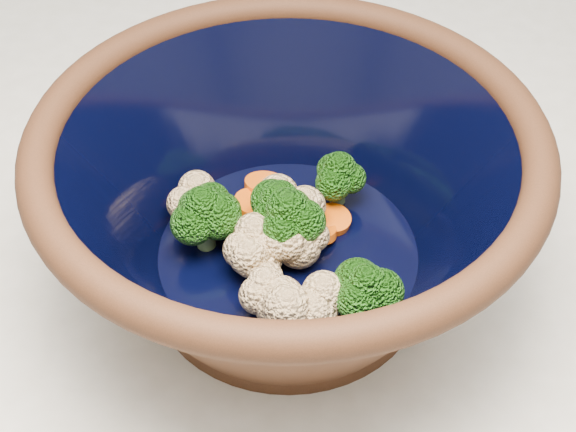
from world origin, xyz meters
name	(u,v)px	position (x,y,z in m)	size (l,w,h in m)	color
mixing_bowl	(288,201)	(-0.10, 0.03, 0.98)	(0.36, 0.36, 0.14)	black
vegetable_pile	(277,232)	(-0.11, 0.02, 0.95)	(0.15, 0.15, 0.06)	#608442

